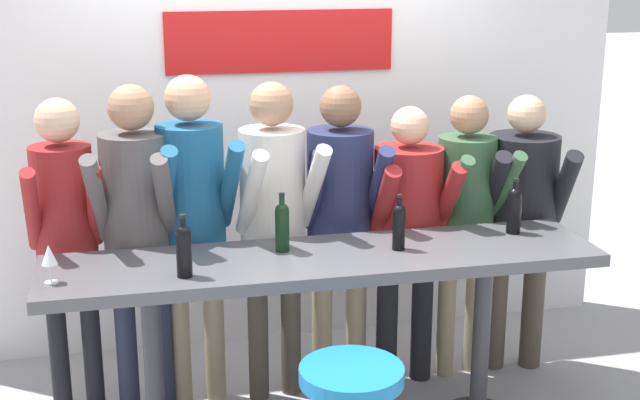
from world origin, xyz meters
TOP-DOWN VIEW (x-y plane):
  - back_wall at (0.00, 1.31)m, footprint 4.29×0.12m
  - tasting_table at (0.00, 0.00)m, footprint 2.69×0.61m
  - person_far_left at (-1.22, 0.52)m, footprint 0.39×0.52m
  - person_left at (-0.87, 0.47)m, footprint 0.46×0.58m
  - person_center_left at (-0.58, 0.50)m, footprint 0.45×0.58m
  - person_center at (-0.16, 0.48)m, footprint 0.46×0.58m
  - person_center_right at (0.22, 0.55)m, footprint 0.44×0.54m
  - person_right at (0.59, 0.49)m, footprint 0.45×0.52m
  - person_far_right at (0.93, 0.52)m, footprint 0.41×0.52m
  - person_rightmost at (1.27, 0.52)m, footprint 0.53×0.61m
  - wine_bottle_0 at (0.37, 0.00)m, footprint 0.06×0.06m
  - wine_bottle_1 at (-0.68, -0.14)m, footprint 0.07×0.07m
  - wine_bottle_2 at (1.03, 0.12)m, footprint 0.07×0.07m
  - wine_bottle_3 at (-0.19, 0.11)m, footprint 0.07×0.07m
  - wine_glass_0 at (-1.26, -0.09)m, footprint 0.07×0.07m

SIDE VIEW (x-z plane):
  - tasting_table at x=0.00m, z-range 0.35..1.33m
  - person_right at x=0.59m, z-range 0.18..1.77m
  - person_rightmost at x=1.27m, z-range 0.18..1.81m
  - person_far_right at x=0.93m, z-range 0.20..1.84m
  - person_center_right at x=0.22m, z-range 0.21..1.91m
  - person_far_left at x=-1.22m, z-range 0.22..1.92m
  - person_center at x=-0.16m, z-range 0.22..1.97m
  - person_left at x=-0.87m, z-range 0.22..1.98m
  - wine_glass_0 at x=-1.26m, z-range 1.01..1.19m
  - wine_bottle_0 at x=0.37m, z-range 0.96..1.24m
  - wine_bottle_3 at x=-0.19m, z-range 0.96..1.26m
  - wine_bottle_1 at x=-0.68m, z-range 0.96..1.26m
  - wine_bottle_2 at x=1.03m, z-range 0.96..1.26m
  - person_center_left at x=-0.58m, z-range 0.23..2.02m
  - back_wall at x=0.00m, z-range 0.00..2.76m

